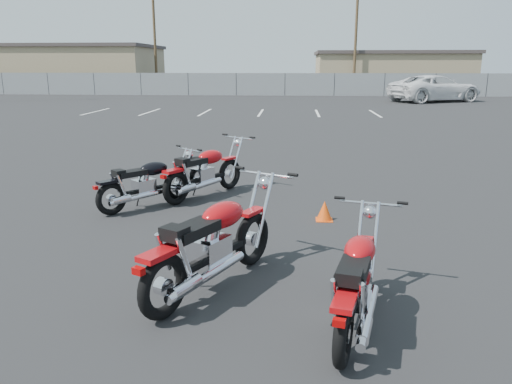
# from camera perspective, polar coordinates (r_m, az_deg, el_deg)

# --- Properties ---
(ground) EXTENTS (120.00, 120.00, 0.00)m
(ground) POSITION_cam_1_polar(r_m,az_deg,el_deg) (7.12, -1.98, -6.24)
(ground) COLOR black
(ground) RESTS_ON ground
(motorcycle_front_red) EXTENTS (1.58, 2.07, 1.09)m
(motorcycle_front_red) POSITION_cam_1_polar(r_m,az_deg,el_deg) (9.70, -5.93, 2.33)
(motorcycle_front_red) COLOR black
(motorcycle_front_red) RESTS_ON ground
(motorcycle_second_black) EXTENTS (1.64, 1.76, 0.99)m
(motorcycle_second_black) POSITION_cam_1_polar(r_m,az_deg,el_deg) (9.12, -12.46, 1.01)
(motorcycle_second_black) COLOR black
(motorcycle_second_black) RESTS_ON ground
(motorcycle_third_red) EXTENTS (1.57, 2.34, 1.19)m
(motorcycle_third_red) POSITION_cam_1_polar(r_m,az_deg,el_deg) (5.68, -4.94, -5.93)
(motorcycle_third_red) COLOR black
(motorcycle_third_red) RESTS_ON ground
(motorcycle_rear_red) EXTENTS (0.98, 2.11, 1.04)m
(motorcycle_rear_red) POSITION_cam_1_polar(r_m,az_deg,el_deg) (5.01, 11.47, -9.94)
(motorcycle_rear_red) COLOR black
(motorcycle_rear_red) RESTS_ON ground
(training_cone_near) EXTENTS (0.27, 0.27, 0.33)m
(training_cone_near) POSITION_cam_1_polar(r_m,az_deg,el_deg) (8.32, 7.83, -2.12)
(training_cone_near) COLOR #F74E0D
(training_cone_near) RESTS_ON ground
(chainlink_fence) EXTENTS (80.06, 0.06, 1.80)m
(chainlink_fence) POSITION_cam_1_polar(r_m,az_deg,el_deg) (41.66, 3.33, 12.18)
(chainlink_fence) COLOR slate
(chainlink_fence) RESTS_ON ground
(tan_building_west) EXTENTS (18.40, 10.40, 4.30)m
(tan_building_west) POSITION_cam_1_polar(r_m,az_deg,el_deg) (53.68, -21.37, 13.09)
(tan_building_west) COLOR #93815E
(tan_building_west) RESTS_ON ground
(tan_building_east) EXTENTS (14.40, 9.40, 3.70)m
(tan_building_east) POSITION_cam_1_polar(r_m,az_deg,el_deg) (51.47, 15.05, 13.22)
(tan_building_east) COLOR #93815E
(tan_building_east) RESTS_ON ground
(utility_pole_b) EXTENTS (1.80, 0.24, 9.00)m
(utility_pole_b) POSITION_cam_1_polar(r_m,az_deg,el_deg) (48.38, -11.49, 16.72)
(utility_pole_b) COLOR #453320
(utility_pole_b) RESTS_ON ground
(utility_pole_c) EXTENTS (1.80, 0.24, 9.00)m
(utility_pole_c) POSITION_cam_1_polar(r_m,az_deg,el_deg) (45.98, 11.33, 16.86)
(utility_pole_c) COLOR #453320
(utility_pole_c) RESTS_ON ground
(parking_line_stripes) EXTENTS (15.12, 4.00, 0.01)m
(parking_line_stripes) POSITION_cam_1_polar(r_m,az_deg,el_deg) (26.94, -2.69, 9.06)
(parking_line_stripes) COLOR silver
(parking_line_stripes) RESTS_ON ground
(white_van) EXTENTS (5.85, 7.95, 2.81)m
(white_van) POSITION_cam_1_polar(r_m,az_deg,el_deg) (36.88, 19.86, 11.87)
(white_van) COLOR white
(white_van) RESTS_ON ground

